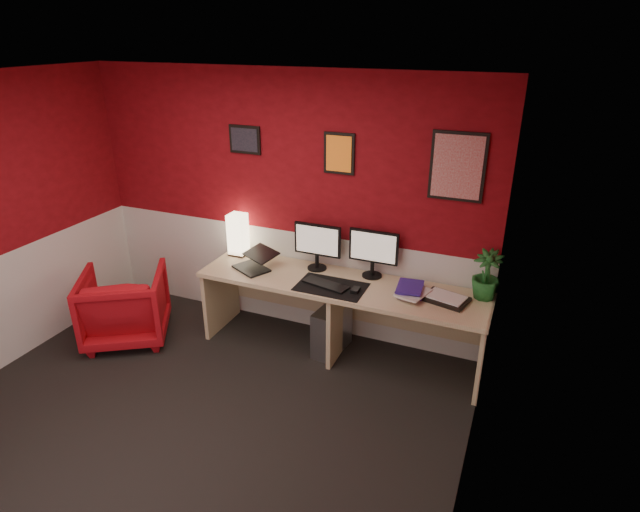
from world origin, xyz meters
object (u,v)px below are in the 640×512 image
(zen_tray, at_px, (446,299))
(potted_plant, at_px, (486,275))
(desk, at_px, (340,318))
(laptop, at_px, (251,259))
(monitor_left, at_px, (317,240))
(pc_tower, at_px, (332,329))
(shoji_lamp, at_px, (238,236))
(armchair, at_px, (125,306))
(monitor_right, at_px, (373,247))

(zen_tray, bearing_deg, potted_plant, 32.00)
(desk, xyz_separation_m, laptop, (-0.87, -0.06, 0.47))
(desk, distance_m, monitor_left, 0.75)
(zen_tray, distance_m, potted_plant, 0.38)
(desk, relative_size, pc_tower, 5.78)
(pc_tower, bearing_deg, desk, 1.90)
(shoji_lamp, height_order, zen_tray, shoji_lamp)
(shoji_lamp, xyz_separation_m, zen_tray, (2.07, -0.18, -0.18))
(shoji_lamp, distance_m, zen_tray, 2.09)
(laptop, bearing_deg, armchair, -129.77)
(monitor_right, bearing_deg, potted_plant, -2.00)
(laptop, xyz_separation_m, pc_tower, (0.79, 0.07, -0.61))
(zen_tray, bearing_deg, pc_tower, -179.10)
(shoji_lamp, bearing_deg, pc_tower, -10.45)
(shoji_lamp, relative_size, armchair, 0.52)
(desk, bearing_deg, zen_tray, 1.51)
(shoji_lamp, relative_size, pc_tower, 0.89)
(potted_plant, relative_size, pc_tower, 0.93)
(pc_tower, bearing_deg, potted_plant, 16.24)
(desk, height_order, armchair, desk)
(laptop, relative_size, pc_tower, 0.73)
(monitor_left, height_order, monitor_right, same)
(desk, bearing_deg, shoji_lamp, 169.88)
(laptop, relative_size, zen_tray, 0.94)
(monitor_right, bearing_deg, zen_tray, -16.61)
(shoji_lamp, xyz_separation_m, monitor_left, (0.85, -0.01, 0.09))
(desk, height_order, laptop, laptop)
(armchair, bearing_deg, pc_tower, 164.17)
(potted_plant, distance_m, armchair, 3.34)
(laptop, distance_m, pc_tower, 1.00)
(desk, height_order, shoji_lamp, shoji_lamp)
(laptop, bearing_deg, zen_tray, 29.97)
(laptop, xyz_separation_m, potted_plant, (2.07, 0.26, 0.10))
(monitor_left, xyz_separation_m, armchair, (-1.70, -0.73, -0.67))
(desk, bearing_deg, pc_tower, 174.14)
(shoji_lamp, height_order, pc_tower, shoji_lamp)
(laptop, height_order, pc_tower, laptop)
(monitor_left, bearing_deg, shoji_lamp, 179.05)
(shoji_lamp, xyz_separation_m, armchair, (-0.85, -0.75, -0.58))
(laptop, height_order, zen_tray, laptop)
(zen_tray, height_order, armchair, zen_tray)
(desk, relative_size, laptop, 7.88)
(monitor_left, bearing_deg, pc_tower, -39.14)
(shoji_lamp, relative_size, monitor_right, 0.69)
(potted_plant, height_order, pc_tower, potted_plant)
(zen_tray, relative_size, pc_tower, 0.78)
(laptop, bearing_deg, pc_tower, 32.22)
(monitor_left, distance_m, monitor_right, 0.53)
(monitor_right, distance_m, zen_tray, 0.78)
(desk, bearing_deg, armchair, -164.92)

